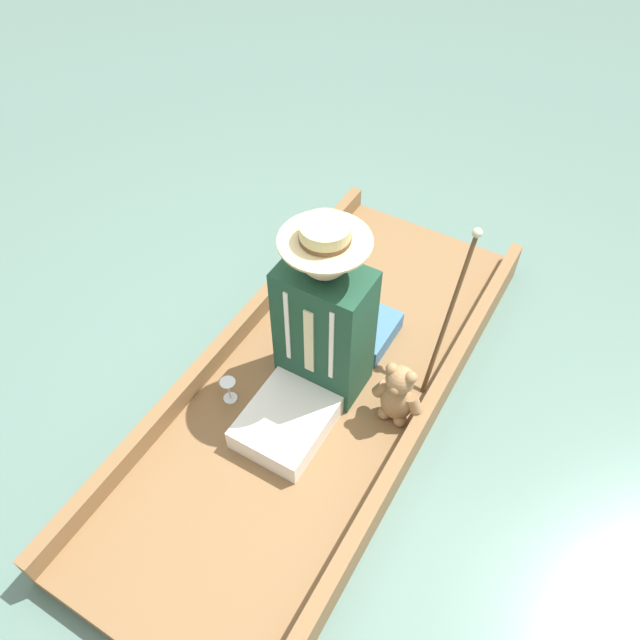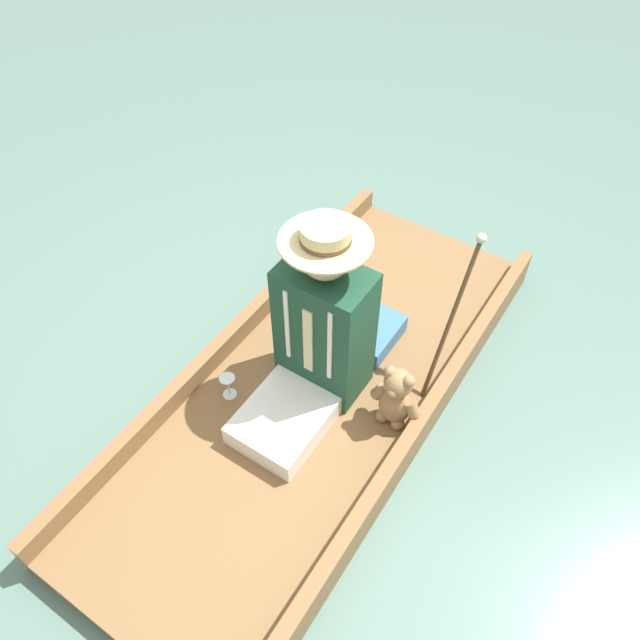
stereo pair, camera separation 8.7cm
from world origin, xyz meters
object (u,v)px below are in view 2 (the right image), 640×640
(wine_glass, at_px, (228,382))
(walking_cane, at_px, (456,305))
(seated_person, at_px, (318,336))
(teddy_bear, at_px, (396,398))

(wine_glass, distance_m, walking_cane, 1.05)
(seated_person, xyz_separation_m, walking_cane, (-0.43, -0.41, 0.07))
(wine_glass, relative_size, walking_cane, 0.18)
(wine_glass, height_order, walking_cane, walking_cane)
(seated_person, height_order, wine_glass, seated_person)
(wine_glass, xyz_separation_m, walking_cane, (-0.73, -0.68, 0.33))
(seated_person, xyz_separation_m, teddy_bear, (-0.37, -0.03, -0.20))
(seated_person, distance_m, teddy_bear, 0.42)
(wine_glass, bearing_deg, walking_cane, -137.26)
(teddy_bear, xyz_separation_m, walking_cane, (-0.05, -0.38, 0.27))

